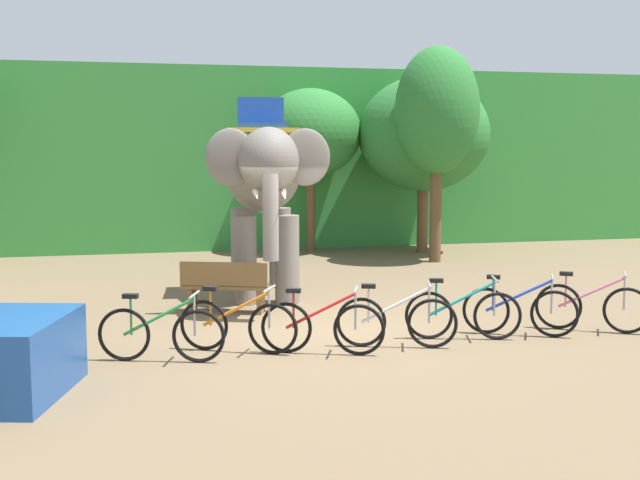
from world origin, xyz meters
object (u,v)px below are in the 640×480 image
tree_center (311,133)px  bike_pink (592,306)px  bike_red (322,327)px  wooden_bench (225,285)px  bike_white (396,321)px  elephant (264,181)px  bike_orange (238,325)px  tree_center_left (437,112)px  bike_blue (520,310)px  bike_teal (463,314)px  tree_right (424,134)px  bike_green (161,333)px

tree_center → bike_pink: (2.06, -10.28, -2.79)m
bike_red → wooden_bench: 3.22m
bike_red → bike_white: 1.11m
elephant → bike_red: (0.05, -4.33, -1.82)m
bike_orange → bike_white: (2.21, -0.27, 0.00)m
tree_center → bike_orange: tree_center is taller
elephant → wooden_bench: size_ratio=2.72×
bike_pink → wooden_bench: 5.95m
bike_pink → elephant: bearing=138.2°
tree_center_left → bike_blue: tree_center_left is taller
bike_orange → bike_pink: same height
tree_center → bike_teal: bearing=-90.5°
elephant → bike_blue: bearing=-50.9°
bike_orange → wooden_bench: bearing=86.5°
tree_right → tree_center: bearing=165.0°
tree_right → bike_teal: size_ratio=2.84×
tree_center → elephant: tree_center is taller
tree_center_left → wooden_bench: bearing=-139.2°
tree_right → bike_blue: size_ratio=3.06×
tree_center_left → elephant: (-4.91, -3.76, -1.46)m
bike_orange → bike_red: same height
bike_orange → bike_teal: bearing=-0.7°
bike_red → bike_white: size_ratio=0.99×
tree_center_left → bike_pink: bearing=-93.7°
elephant → bike_blue: elephant is taller
bike_green → bike_white: 3.26m
elephant → bike_blue: size_ratio=2.75×
wooden_bench → bike_blue: bearing=-33.4°
bike_white → bike_blue: same height
bike_teal → bike_white: bearing=-168.2°
tree_center_left → bike_teal: 8.81m
tree_center_left → bike_orange: size_ratio=3.40×
bike_teal → bike_red: bearing=-171.1°
bike_white → elephant: bearing=105.4°
tree_center → bike_blue: bearing=-85.3°
bike_pink → bike_green: bearing=-177.7°
bike_teal → bike_pink: 2.15m
bike_white → bike_teal: size_ratio=0.99×
bike_green → bike_white: same height
elephant → bike_blue: (3.20, -3.94, -1.82)m
elephant → bike_teal: bearing=-60.3°
bike_white → bike_pink: (3.26, 0.26, 0.00)m
tree_center_left → wooden_bench: tree_center_left is taller
elephant → bike_pink: elephant is taller
bike_orange → bike_green: bearing=-165.8°
bike_blue → bike_green: bearing=-177.2°
bike_pink → wooden_bench: bearing=153.0°
bike_green → bike_blue: 5.31m
tree_center_left → elephant: bearing=-142.6°
tree_center → tree_center_left: tree_center_left is taller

